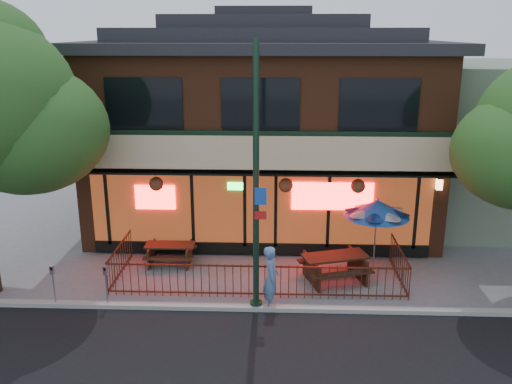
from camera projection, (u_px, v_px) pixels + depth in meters
ground at (257, 301)px, 14.95m from camera, size 80.00×80.00×0.00m
curb at (256, 308)px, 14.46m from camera, size 80.00×0.25×0.12m
restaurant_building at (264, 114)px, 20.57m from camera, size 12.96×9.49×8.05m
neighbor_building at (494, 142)px, 21.13m from camera, size 6.00×7.00×6.00m
patio_fence at (257, 272)px, 15.25m from camera, size 8.44×2.62×1.00m
street_light at (256, 196)px, 13.66m from camera, size 0.43×0.32×7.00m
picnic_table_left at (170, 251)px, 17.23m from camera, size 1.56×1.20×0.66m
picnic_table_right at (335, 264)px, 16.04m from camera, size 2.23×1.93×0.81m
patio_umbrella at (377, 208)px, 16.56m from camera, size 2.00×2.00×2.28m
pedestrian at (271, 278)px, 14.35m from camera, size 0.45×0.66×1.76m
parking_meter_near at (106, 280)px, 14.41m from camera, size 0.13×0.11×1.19m
parking_meter_far at (53, 279)px, 14.46m from camera, size 0.12×0.11×1.18m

